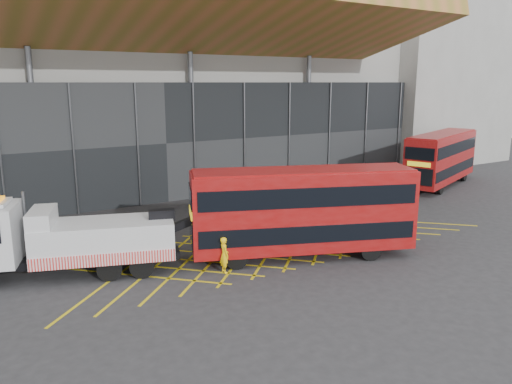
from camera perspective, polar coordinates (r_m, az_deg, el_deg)
ground_plane at (r=24.02m, az=-4.25°, el=-7.07°), size 120.00×120.00×0.00m
road_markings at (r=25.56m, az=2.16°, el=-5.82°), size 23.16×7.16×0.01m
construction_building at (r=40.45m, az=-14.42°, el=13.43°), size 55.00×23.97×18.00m
east_building at (r=55.71m, az=18.38°, el=13.88°), size 15.00×12.00×20.00m
recovery_truck at (r=22.37m, az=-21.26°, el=-5.00°), size 9.99×5.06×3.53m
bus_towed at (r=23.03m, az=5.35°, el=-1.93°), size 10.36×5.94×4.16m
bus_second at (r=41.79m, az=20.44°, el=3.82°), size 10.36×5.87×4.16m
worker at (r=21.53m, az=-3.64°, el=-7.18°), size 0.43×0.61×1.58m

